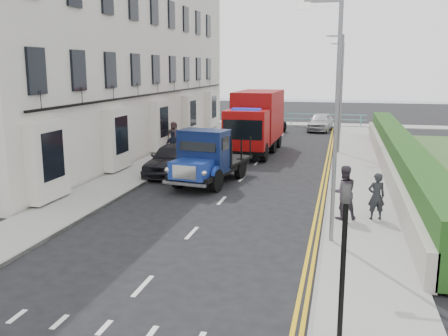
% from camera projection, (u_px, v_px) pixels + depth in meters
% --- Properties ---
extents(ground, '(120.00, 120.00, 0.00)m').
position_uv_depth(ground, '(208.00, 215.00, 17.64)').
color(ground, black).
rests_on(ground, ground).
extents(pavement_west, '(2.40, 38.00, 0.12)m').
position_uv_depth(pavement_west, '(160.00, 161.00, 27.39)').
color(pavement_west, gray).
rests_on(pavement_west, ground).
extents(pavement_east, '(2.60, 38.00, 0.12)m').
position_uv_depth(pavement_east, '(357.00, 170.00, 25.00)').
color(pavement_east, gray).
rests_on(pavement_east, ground).
extents(promenade, '(30.00, 2.50, 0.12)m').
position_uv_depth(promenade, '(292.00, 124.00, 45.27)').
color(promenade, gray).
rests_on(promenade, ground).
extents(sea_plane, '(120.00, 120.00, 0.00)m').
position_uv_depth(sea_plane, '(313.00, 102.00, 74.84)').
color(sea_plane, slate).
rests_on(sea_plane, ground).
extents(terrace_west, '(6.31, 30.20, 14.25)m').
position_uv_depth(terrace_west, '(115.00, 34.00, 30.76)').
color(terrace_west, silver).
rests_on(terrace_west, ground).
extents(garden_east, '(1.45, 28.00, 1.75)m').
position_uv_depth(garden_east, '(398.00, 155.00, 24.40)').
color(garden_east, '#B2AD9E').
rests_on(garden_east, ground).
extents(seafront_railing, '(13.00, 0.08, 1.11)m').
position_uv_depth(seafront_railing, '(291.00, 119.00, 44.41)').
color(seafront_railing, '#59B2A5').
rests_on(seafront_railing, ground).
extents(lamp_near, '(1.23, 0.18, 7.00)m').
position_uv_depth(lamp_near, '(332.00, 109.00, 13.99)').
color(lamp_near, slate).
rests_on(lamp_near, ground).
extents(lamp_mid, '(1.23, 0.18, 7.00)m').
position_uv_depth(lamp_mid, '(339.00, 87.00, 29.24)').
color(lamp_mid, slate).
rests_on(lamp_mid, ground).
extents(lamp_far, '(1.23, 0.18, 7.00)m').
position_uv_depth(lamp_far, '(340.00, 82.00, 38.78)').
color(lamp_far, slate).
rests_on(lamp_far, ground).
extents(traffic_signal, '(0.16, 0.20, 3.10)m').
position_uv_depth(traffic_signal, '(344.00, 239.00, 9.03)').
color(traffic_signal, black).
rests_on(traffic_signal, ground).
extents(bedford_lorry, '(2.82, 5.41, 2.45)m').
position_uv_depth(bedford_lorry, '(205.00, 161.00, 21.80)').
color(bedford_lorry, black).
rests_on(bedford_lorry, ground).
extents(red_lorry, '(2.54, 7.12, 3.70)m').
position_uv_depth(red_lorry, '(256.00, 121.00, 30.13)').
color(red_lorry, black).
rests_on(red_lorry, ground).
extents(parked_car_front, '(1.89, 4.51, 1.52)m').
position_uv_depth(parked_car_front, '(173.00, 159.00, 24.25)').
color(parked_car_front, black).
rests_on(parked_car_front, ground).
extents(parked_car_mid, '(1.69, 4.29, 1.39)m').
position_uv_depth(parked_car_mid, '(219.00, 144.00, 29.45)').
color(parked_car_mid, '#61A5CF').
rests_on(parked_car_mid, ground).
extents(parked_car_rear, '(2.35, 4.74, 1.32)m').
position_uv_depth(parked_car_rear, '(219.00, 144.00, 29.54)').
color(parked_car_rear, '#9C9CA0').
rests_on(parked_car_rear, ground).
extents(seafront_car_left, '(2.96, 5.21, 1.37)m').
position_uv_depth(seafront_car_left, '(267.00, 125.00, 39.15)').
color(seafront_car_left, black).
rests_on(seafront_car_left, ground).
extents(seafront_car_right, '(2.19, 4.45, 1.46)m').
position_uv_depth(seafront_car_right, '(321.00, 122.00, 40.90)').
color(seafront_car_right, '#B9BABE').
rests_on(seafront_car_right, ground).
extents(pedestrian_east_near, '(0.66, 0.53, 1.59)m').
position_uv_depth(pedestrian_east_near, '(376.00, 196.00, 16.60)').
color(pedestrian_east_near, '#212327').
rests_on(pedestrian_east_near, pavement_east).
extents(pedestrian_east_far, '(1.04, 0.91, 1.83)m').
position_uv_depth(pedestrian_east_far, '(344.00, 192.00, 16.65)').
color(pedestrian_east_far, '#3B333E').
rests_on(pedestrian_east_far, pavement_east).
extents(pedestrian_west_near, '(1.01, 0.91, 1.65)m').
position_uv_depth(pedestrian_west_near, '(173.00, 146.00, 27.04)').
color(pedestrian_west_near, black).
rests_on(pedestrian_west_near, pavement_west).
extents(pedestrian_west_far, '(1.02, 0.90, 1.75)m').
position_uv_depth(pedestrian_west_far, '(174.00, 136.00, 30.63)').
color(pedestrian_west_far, '#3F2D2D').
rests_on(pedestrian_west_far, pavement_west).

